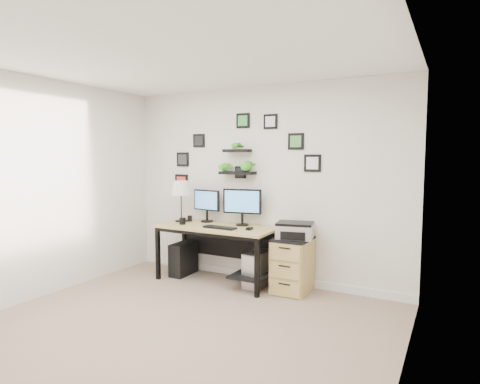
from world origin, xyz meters
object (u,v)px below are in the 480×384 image
Objects in this scene: pc_tower_grey at (258,269)px; printer at (295,230)px; mug at (183,221)px; monitor_left at (207,203)px; monitor_right at (242,204)px; table_lamp at (181,189)px; file_cabinet at (292,265)px; desk at (220,235)px; pc_tower_black at (183,259)px.

printer reaches higher than pc_tower_grey.
pc_tower_grey is (1.06, 0.17, -0.57)m from mug.
monitor_left is 0.58m from monitor_right.
table_lamp reaches higher than monitor_left.
monitor_right is at bearing 6.74° from table_lamp.
monitor_left is 0.42m from table_lamp.
monitor_right is at bearing 173.34° from printer.
monitor_left is 4.84× the size of mug.
pc_tower_grey is 0.97× the size of printer.
table_lamp is 1.21× the size of pc_tower_grey.
monitor_left is 1.51m from file_cabinet.
desk is at bearing 15.65° from mug.
monitor_left reaches higher than printer.
desk is 0.73m from pc_tower_black.
monitor_right reaches higher than pc_tower_grey.
monitor_right is 1.07× the size of printer.
monitor_left is 1.39m from printer.
pc_tower_black is (-0.28, -0.18, -0.79)m from monitor_left.
table_lamp is 1.90m from file_cabinet.
monitor_left is (-0.34, 0.19, 0.39)m from desk.
file_cabinet is (1.62, 0.05, 0.11)m from pc_tower_black.
table_lamp is at bearing -179.82° from file_cabinet.
table_lamp is 1.76m from printer.
desk is 0.90m from table_lamp.
desk is 0.56m from mug.
file_cabinet is (1.68, 0.01, -0.88)m from table_lamp.
mug reaches higher than file_cabinet.
mug is 0.14× the size of file_cabinet.
table_lamp is 0.86× the size of file_cabinet.
printer is at bearing 0.59° from table_lamp.
table_lamp reaches higher than file_cabinet.
desk is 3.25× the size of printer.
pc_tower_black is 1.16m from pc_tower_grey.
desk is 3.52× the size of monitor_left.
file_cabinet is at bearing -7.75° from monitor_right.
monitor_left is 0.92× the size of printer.
monitor_right reaches higher than monitor_left.
mug is at bearing -117.47° from monitor_left.
desk is at bearing -29.82° from monitor_left.
desk is 0.51m from monitor_right.
monitor_left is 0.68× the size of file_cabinet.
mug is at bearing -172.45° from file_cabinet.
pc_tower_black is at bearing -179.34° from pc_tower_grey.
pc_tower_black is 0.95× the size of pc_tower_grey.
file_cabinet is at bearing 7.55° from mug.
table_lamp reaches higher than pc_tower_black.
pc_tower_grey is (0.30, -0.14, -0.81)m from monitor_right.
printer is at bearing 3.90° from desk.
printer is (1.54, 0.21, -0.03)m from mug.
pc_tower_black is at bearing 124.50° from mug.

